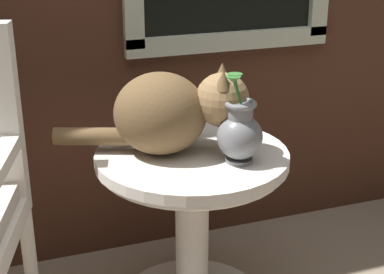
% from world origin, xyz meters
% --- Properties ---
extents(wicker_side_table, '(0.61, 0.61, 0.59)m').
position_xyz_m(wicker_side_table, '(0.07, 0.28, 0.39)').
color(wicker_side_table, silver).
rests_on(wicker_side_table, ground_plane).
extents(cat, '(0.58, 0.34, 0.27)m').
position_xyz_m(cat, '(0.01, 0.30, 0.72)').
color(cat, brown).
rests_on(cat, wicker_side_table).
extents(pewter_vase_with_ivy, '(0.14, 0.14, 0.27)m').
position_xyz_m(pewter_vase_with_ivy, '(0.18, 0.16, 0.68)').
color(pewter_vase_with_ivy, slate).
rests_on(pewter_vase_with_ivy, wicker_side_table).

